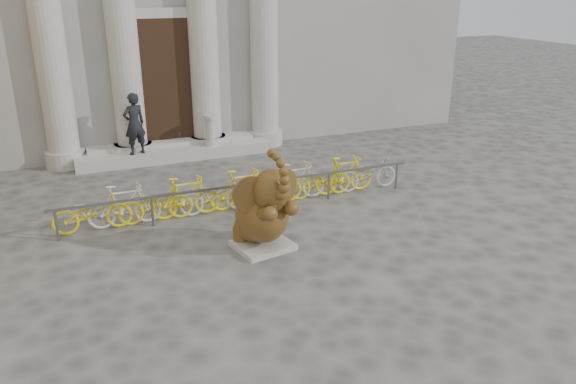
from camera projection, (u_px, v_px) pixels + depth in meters
name	position (u px, v px, depth m)	size (l,w,h in m)	color
ground	(290.00, 306.00, 9.60)	(80.00, 80.00, 0.00)	#474442
entrance_steps	(175.00, 152.00, 17.67)	(6.00, 1.20, 0.36)	#A8A59E
elephant_statue	(263.00, 212.00, 11.41)	(1.47, 1.74, 2.23)	#A8A59E
bike_rack	(242.00, 189.00, 13.61)	(8.88, 0.53, 1.00)	slate
pedestrian	(134.00, 124.00, 16.55)	(0.67, 0.44, 1.84)	black
balustrade_post	(211.00, 131.00, 17.59)	(0.40, 0.40, 0.98)	#A8A59E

